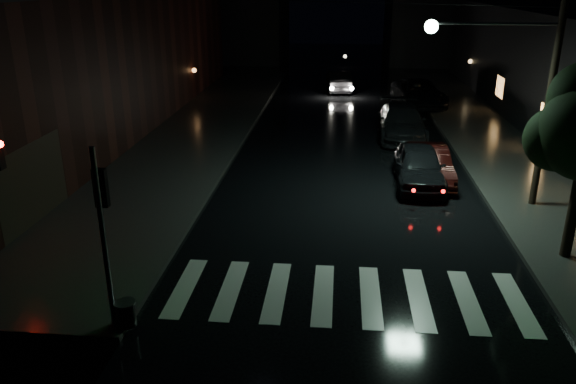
% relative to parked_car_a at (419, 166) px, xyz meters
% --- Properties ---
extents(ground, '(120.00, 120.00, 0.00)m').
position_rel_parked_car_a_xyz_m(ground, '(-5.80, -8.98, -0.77)').
color(ground, black).
rests_on(ground, ground).
extents(sidewalk_left, '(6.00, 44.00, 0.15)m').
position_rel_parked_car_a_xyz_m(sidewalk_left, '(-10.80, 5.02, -0.69)').
color(sidewalk_left, '#282826').
rests_on(sidewalk_left, ground).
extents(sidewalk_right, '(4.00, 44.00, 0.15)m').
position_rel_parked_car_a_xyz_m(sidewalk_right, '(4.20, 5.02, -0.69)').
color(sidewalk_right, '#282826').
rests_on(sidewalk_right, ground).
extents(building_left, '(10.00, 36.00, 7.00)m').
position_rel_parked_car_a_xyz_m(building_left, '(-17.80, 7.02, 2.73)').
color(building_left, black).
rests_on(building_left, ground).
extents(building_far_left, '(14.00, 10.00, 8.00)m').
position_rel_parked_car_a_xyz_m(building_far_left, '(-15.80, 36.02, 3.23)').
color(building_far_left, black).
rests_on(building_far_left, ground).
extents(building_far_right, '(14.00, 10.00, 7.00)m').
position_rel_parked_car_a_xyz_m(building_far_right, '(8.20, 36.02, 2.73)').
color(building_far_right, black).
rests_on(building_far_right, ground).
extents(crosswalk, '(9.00, 3.00, 0.01)m').
position_rel_parked_car_a_xyz_m(crosswalk, '(-2.80, -8.48, -0.76)').
color(crosswalk, beige).
rests_on(crosswalk, ground).
extents(signal_pole_corner, '(0.68, 0.61, 4.20)m').
position_rel_parked_car_a_xyz_m(signal_pole_corner, '(-7.94, -10.44, 0.77)').
color(signal_pole_corner, slate).
rests_on(signal_pole_corner, ground).
extents(utility_pole, '(4.92, 0.44, 8.00)m').
position_rel_parked_car_a_xyz_m(utility_pole, '(3.03, -1.98, 3.83)').
color(utility_pole, black).
rests_on(utility_pole, ground).
extents(parked_car_a, '(1.96, 4.56, 1.53)m').
position_rel_parked_car_a_xyz_m(parked_car_a, '(0.00, 0.00, 0.00)').
color(parked_car_a, black).
rests_on(parked_car_a, ground).
extents(parked_car_b, '(1.61, 4.23, 1.38)m').
position_rel_parked_car_a_xyz_m(parked_car_b, '(0.42, 0.53, -0.08)').
color(parked_car_b, black).
rests_on(parked_car_b, ground).
extents(parked_car_c, '(2.32, 5.56, 1.60)m').
position_rel_parked_car_a_xyz_m(parked_car_c, '(0.00, 7.09, 0.03)').
color(parked_car_c, black).
rests_on(parked_car_c, ground).
extents(parked_car_d, '(3.30, 6.06, 1.61)m').
position_rel_parked_car_a_xyz_m(parked_car_d, '(1.80, 14.84, 0.04)').
color(parked_car_d, black).
rests_on(parked_car_d, ground).
extents(oncoming_car, '(1.96, 4.55, 1.46)m').
position_rel_parked_car_a_xyz_m(oncoming_car, '(-3.29, 19.40, -0.04)').
color(oncoming_car, black).
rests_on(oncoming_car, ground).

